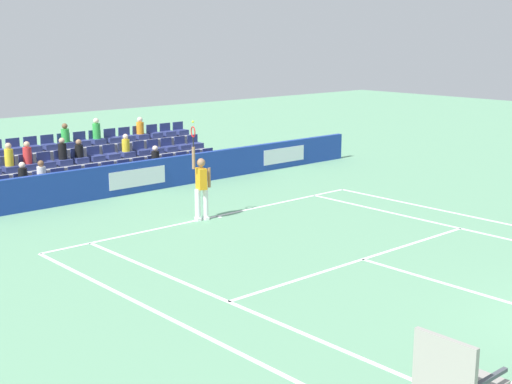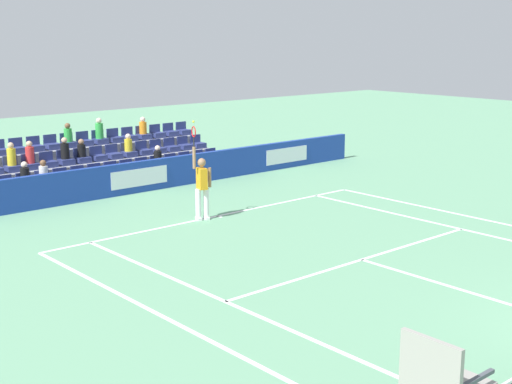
% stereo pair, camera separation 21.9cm
% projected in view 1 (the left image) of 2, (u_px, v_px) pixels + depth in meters
% --- Properties ---
extents(line_baseline, '(10.97, 0.10, 0.01)m').
position_uv_depth(line_baseline, '(217.00, 216.00, 20.98)').
color(line_baseline, white).
rests_on(line_baseline, ground).
extents(line_service, '(8.23, 0.10, 0.01)m').
position_uv_depth(line_service, '(363.00, 259.00, 16.99)').
color(line_service, white).
rests_on(line_service, ground).
extents(line_centre_service, '(0.10, 6.40, 0.01)m').
position_uv_depth(line_centre_service, '(485.00, 295.00, 14.66)').
color(line_centre_service, white).
rests_on(line_centre_service, ground).
extents(line_singles_sideline_left, '(0.10, 11.89, 0.01)m').
position_uv_depth(line_singles_sideline_left, '(243.00, 308.00, 13.98)').
color(line_singles_sideline_left, white).
rests_on(line_singles_sideline_left, ground).
extents(line_singles_sideline_right, '(0.10, 11.89, 0.01)m').
position_uv_depth(line_singles_sideline_right, '(475.00, 232.00, 19.34)').
color(line_singles_sideline_right, white).
rests_on(line_singles_sideline_right, ground).
extents(line_doubles_sideline_left, '(0.10, 11.89, 0.01)m').
position_uv_depth(line_doubles_sideline_left, '(186.00, 327.00, 13.08)').
color(line_doubles_sideline_left, white).
rests_on(line_doubles_sideline_left, ground).
extents(line_doubles_sideline_right, '(0.10, 11.89, 0.01)m').
position_uv_depth(line_doubles_sideline_right, '(502.00, 223.00, 20.23)').
color(line_doubles_sideline_right, white).
rests_on(line_doubles_sideline_right, ground).
extents(line_centre_mark, '(0.10, 0.20, 0.01)m').
position_uv_depth(line_centre_mark, '(219.00, 217.00, 20.91)').
color(line_centre_mark, white).
rests_on(line_centre_mark, ground).
extents(sponsor_barrier, '(20.28, 0.22, 1.05)m').
position_uv_depth(sponsor_barrier, '(136.00, 177.00, 23.98)').
color(sponsor_barrier, '#193899').
rests_on(sponsor_barrier, ground).
extents(tennis_player, '(0.51, 0.42, 2.85)m').
position_uv_depth(tennis_player, '(201.00, 186.00, 20.37)').
color(tennis_player, white).
rests_on(tennis_player, ground).
extents(stadium_stand, '(8.68, 2.85, 2.21)m').
position_uv_depth(stadium_stand, '(100.00, 167.00, 25.64)').
color(stadium_stand, gray).
rests_on(stadium_stand, ground).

